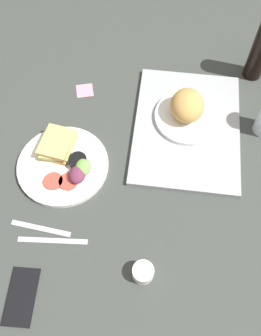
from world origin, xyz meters
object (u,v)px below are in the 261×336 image
object	(u,v)px
espresso_cup	(143,272)
bread_plate_near	(188,110)
sticky_note	(85,90)
serving_tray	(187,128)
soda_bottle	(260,51)
plate_with_salad	(64,162)
cell_phone	(21,296)
fork	(41,228)
knife	(53,240)

from	to	relation	value
espresso_cup	bread_plate_near	bearing A→B (deg)	170.63
sticky_note	serving_tray	bearing A→B (deg)	71.65
serving_tray	sticky_note	distance (cm)	37.16
serving_tray	soda_bottle	size ratio (longest dim) A/B	2.12
serving_tray	bread_plate_near	xyz separation A→B (cm)	(-3.46, -0.55, 4.55)
plate_with_salad	soda_bottle	xyz separation A→B (cm)	(-44.01, 57.11, 8.84)
soda_bottle	cell_phone	distance (cm)	102.83
bread_plate_near	soda_bottle	distance (cm)	32.04
plate_with_salad	fork	world-z (taller)	plate_with_salad
plate_with_salad	sticky_note	bearing A→B (deg)	179.10
bread_plate_near	espresso_cup	bearing A→B (deg)	-9.37
bread_plate_near	knife	distance (cm)	56.32
plate_with_salad	serving_tray	bearing A→B (deg)	116.47
fork	cell_phone	bearing A→B (deg)	-86.16
serving_tray	espresso_cup	distance (cm)	48.20
serving_tray	bread_plate_near	bearing A→B (deg)	-170.93
serving_tray	fork	size ratio (longest dim) A/B	2.65
serving_tray	espresso_cup	bearing A→B (deg)	-10.69
fork	knife	world-z (taller)	same
bread_plate_near	fork	size ratio (longest dim) A/B	1.25
espresso_cup	knife	xyz separation A→B (cm)	(-5.88, -25.21, -1.75)
bread_plate_near	espresso_cup	world-z (taller)	bread_plate_near
bread_plate_near	fork	xyz separation A→B (cm)	(41.92, -37.60, -5.10)
plate_with_salad	knife	bearing A→B (deg)	3.82
plate_with_salad	espresso_cup	distance (cm)	39.89
espresso_cup	knife	size ratio (longest dim) A/B	0.29
soda_bottle	fork	world-z (taller)	soda_bottle
fork	cell_phone	world-z (taller)	cell_phone
bread_plate_near	plate_with_salad	xyz separation A→B (cm)	(21.25, -35.18, -3.59)
plate_with_salad	sticky_note	distance (cm)	29.54
knife	cell_phone	bearing A→B (deg)	-111.14
soda_bottle	sticky_note	distance (cm)	59.42
espresso_cup	knife	distance (cm)	25.95
soda_bottle	knife	distance (cm)	88.15
plate_with_salad	soda_bottle	distance (cm)	72.64
fork	serving_tray	bearing A→B (deg)	50.69
espresso_cup	sticky_note	distance (cm)	64.67
sticky_note	espresso_cup	bearing A→B (deg)	24.04
serving_tray	cell_phone	xyz separation A→B (cm)	(56.64, -38.66, -0.40)
cell_phone	fork	bearing A→B (deg)	175.60
bread_plate_near	espresso_cup	size ratio (longest dim) A/B	3.79
soda_bottle	fork	size ratio (longest dim) A/B	1.25
bread_plate_near	soda_bottle	world-z (taller)	soda_bottle
knife	sticky_note	world-z (taller)	knife
cell_phone	soda_bottle	bearing A→B (deg)	141.29
soda_bottle	cell_phone	world-z (taller)	soda_bottle
plate_with_salad	soda_bottle	world-z (taller)	soda_bottle
serving_tray	soda_bottle	distance (cm)	35.22
serving_tray	fork	xyz separation A→B (cm)	(38.46, -38.15, -0.55)
serving_tray	espresso_cup	world-z (taller)	espresso_cup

